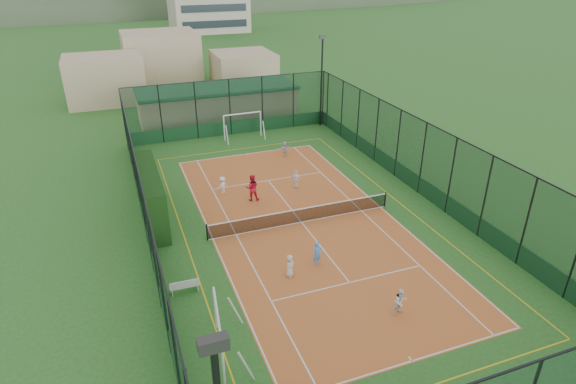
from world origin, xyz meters
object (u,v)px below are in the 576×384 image
at_px(child_near_mid, 317,253).
at_px(child_far_back, 285,149).
at_px(child_far_left, 222,185).
at_px(futsal_goal_far, 243,126).
at_px(child_near_right, 400,302).
at_px(child_far_right, 296,179).
at_px(futsal_goal_near, 219,334).
at_px(coach, 252,188).
at_px(white_bench, 184,286).
at_px(child_near_left, 290,266).
at_px(floodlight_ne, 321,82).
at_px(clubhouse, 218,103).

relative_size(child_near_mid, child_far_back, 1.13).
bearing_deg(child_far_left, futsal_goal_far, -140.44).
distance_m(child_near_right, child_far_right, 13.76).
bearing_deg(futsal_goal_near, child_near_right, -85.60).
bearing_deg(coach, futsal_goal_far, -89.00).
bearing_deg(white_bench, futsal_goal_near, -79.96).
bearing_deg(child_near_left, floodlight_ne, 18.96).
xyz_separation_m(clubhouse, child_near_right, (1.06, -31.24, -0.89)).
bearing_deg(child_near_mid, child_far_back, 60.45).
relative_size(futsal_goal_far, child_far_left, 2.83).
xyz_separation_m(futsal_goal_near, child_near_left, (4.54, 3.99, -0.45)).
height_order(futsal_goal_far, child_near_mid, futsal_goal_far).
height_order(futsal_goal_far, child_far_back, futsal_goal_far).
distance_m(clubhouse, futsal_goal_near, 31.61).
height_order(clubhouse, futsal_goal_near, clubhouse).
xyz_separation_m(futsal_goal_far, child_near_right, (0.32, -24.94, -0.43)).
bearing_deg(clubhouse, child_far_left, -102.17).
relative_size(child_near_left, child_far_back, 1.00).
relative_size(floodlight_ne, child_near_left, 6.76).
bearing_deg(child_far_left, coach, 105.86).
bearing_deg(white_bench, child_near_right, -27.72).
bearing_deg(coach, child_near_left, 99.64).
xyz_separation_m(floodlight_ne, coach, (-10.55, -12.73, -3.21)).
xyz_separation_m(child_near_mid, child_near_right, (1.97, -4.83, -0.02)).
height_order(child_near_right, child_far_back, child_near_right).
bearing_deg(child_far_back, floodlight_ne, -139.52).
distance_m(futsal_goal_near, child_near_mid, 7.62).
relative_size(child_far_left, child_far_right, 0.91).
relative_size(child_near_left, child_near_right, 0.91).
bearing_deg(child_far_right, futsal_goal_far, -68.19).
bearing_deg(child_far_back, white_bench, 48.31).
distance_m(floodlight_ne, child_near_mid, 23.31).
height_order(floodlight_ne, child_near_mid, floodlight_ne).
height_order(white_bench, child_near_mid, child_near_mid).
relative_size(child_near_right, child_far_right, 1.00).
xyz_separation_m(floodlight_ne, child_far_back, (-5.89, -6.22, -3.50)).
bearing_deg(futsal_goal_near, white_bench, 16.00).
bearing_deg(child_near_mid, futsal_goal_near, -160.62).
relative_size(child_near_right, coach, 0.74).
distance_m(child_near_mid, child_far_back, 15.23).
bearing_deg(white_bench, futsal_goal_far, 68.39).
distance_m(child_far_left, child_far_back, 7.90).
height_order(white_bench, futsal_goal_near, futsal_goal_near).
distance_m(white_bench, child_near_left, 5.24).
xyz_separation_m(child_near_left, coach, (0.63, 8.69, 0.29)).
distance_m(clubhouse, futsal_goal_far, 6.36).
distance_m(floodlight_ne, child_far_left, 16.78).
bearing_deg(child_near_mid, child_near_left, 177.60).
bearing_deg(child_near_left, white_bench, 130.69).
bearing_deg(futsal_goal_far, child_near_left, -100.45).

